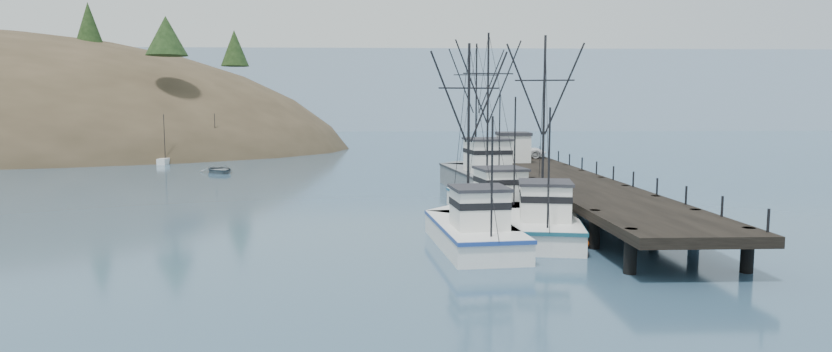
% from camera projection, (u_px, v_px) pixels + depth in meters
% --- Properties ---
extents(ground, '(400.00, 400.00, 0.00)m').
position_uv_depth(ground, '(371.00, 255.00, 31.81)').
color(ground, '#2C4862').
rests_on(ground, ground).
extents(pier, '(6.00, 44.00, 2.00)m').
position_uv_depth(pier, '(566.00, 181.00, 48.05)').
color(pier, black).
rests_on(pier, ground).
extents(distant_ridge, '(360.00, 40.00, 26.00)m').
position_uv_depth(distant_ridge, '(420.00, 129.00, 201.05)').
color(distant_ridge, '#9EB2C6').
rests_on(distant_ridge, ground).
extents(distant_ridge_far, '(180.00, 25.00, 18.00)m').
position_uv_depth(distant_ridge_far, '(267.00, 127.00, 214.06)').
color(distant_ridge_far, silver).
rests_on(distant_ridge_far, ground).
extents(moored_sailboats, '(24.61, 18.61, 6.35)m').
position_uv_depth(moored_sailboats, '(147.00, 156.00, 88.67)').
color(moored_sailboats, white).
rests_on(moored_sailboats, ground).
extents(trawler_near, '(5.35, 11.50, 11.55)m').
position_uv_depth(trawler_near, '(543.00, 222.00, 36.18)').
color(trawler_near, white).
rests_on(trawler_near, ground).
extents(trawler_mid, '(4.65, 11.00, 10.88)m').
position_uv_depth(trawler_mid, '(472.00, 230.00, 33.87)').
color(trawler_mid, white).
rests_on(trawler_mid, ground).
extents(trawler_far, '(5.61, 12.51, 12.55)m').
position_uv_depth(trawler_far, '(492.00, 202.00, 43.89)').
color(trawler_far, white).
rests_on(trawler_far, ground).
extents(work_vessel, '(6.33, 15.59, 12.98)m').
position_uv_depth(work_vessel, '(480.00, 176.00, 55.86)').
color(work_vessel, slate).
rests_on(work_vessel, ground).
extents(pier_shed, '(3.00, 3.20, 2.80)m').
position_uv_depth(pier_shed, '(513.00, 147.00, 61.00)').
color(pier_shed, silver).
rests_on(pier_shed, pier).
extents(pickup_truck, '(5.51, 3.33, 1.43)m').
position_uv_depth(pickup_truck, '(521.00, 151.00, 65.82)').
color(pickup_truck, white).
rests_on(pickup_truck, pier).
extents(motorboat, '(5.48, 6.06, 1.03)m').
position_uv_depth(motorboat, '(219.00, 173.00, 70.58)').
color(motorboat, slate).
rests_on(motorboat, ground).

